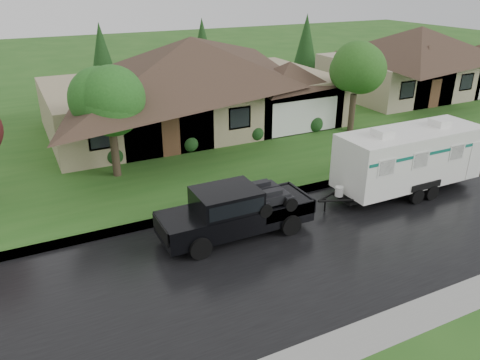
# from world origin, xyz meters

# --- Properties ---
(ground) EXTENTS (140.00, 140.00, 0.00)m
(ground) POSITION_xyz_m (0.00, 0.00, 0.00)
(ground) COLOR #26571B
(ground) RESTS_ON ground
(road) EXTENTS (140.00, 8.00, 0.01)m
(road) POSITION_xyz_m (0.00, -2.00, 0.01)
(road) COLOR black
(road) RESTS_ON ground
(curb) EXTENTS (140.00, 0.50, 0.15)m
(curb) POSITION_xyz_m (0.00, 2.25, 0.07)
(curb) COLOR gray
(curb) RESTS_ON ground
(lawn) EXTENTS (140.00, 26.00, 0.15)m
(lawn) POSITION_xyz_m (0.00, 15.00, 0.07)
(lawn) COLOR #26571B
(lawn) RESTS_ON ground
(house_main) EXTENTS (19.44, 10.80, 6.90)m
(house_main) POSITION_xyz_m (2.29, 13.84, 3.59)
(house_main) COLOR gray
(house_main) RESTS_ON lawn
(house_neighbor) EXTENTS (15.12, 9.72, 6.45)m
(house_neighbor) POSITION_xyz_m (22.27, 14.34, 3.32)
(house_neighbor) COLOR tan
(house_neighbor) RESTS_ON lawn
(tree_left_green) EXTENTS (3.22, 3.22, 5.33)m
(tree_left_green) POSITION_xyz_m (-4.55, 7.61, 3.85)
(tree_left_green) COLOR #382B1E
(tree_left_green) RESTS_ON lawn
(tree_right_green) EXTENTS (3.25, 3.25, 5.38)m
(tree_right_green) POSITION_xyz_m (10.33, 8.20, 3.88)
(tree_right_green) COLOR #382B1E
(tree_right_green) RESTS_ON lawn
(shrub_row) EXTENTS (13.60, 1.00, 1.00)m
(shrub_row) POSITION_xyz_m (2.00, 9.30, 0.65)
(shrub_row) COLOR #143814
(shrub_row) RESTS_ON lawn
(pickup_truck) EXTENTS (5.92, 2.25, 1.97)m
(pickup_truck) POSITION_xyz_m (-1.80, 0.11, 1.06)
(pickup_truck) COLOR black
(pickup_truck) RESTS_ON ground
(travel_trailer) EXTENTS (7.30, 2.56, 3.27)m
(travel_trailer) POSITION_xyz_m (7.01, 0.11, 1.74)
(travel_trailer) COLOR white
(travel_trailer) RESTS_ON ground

